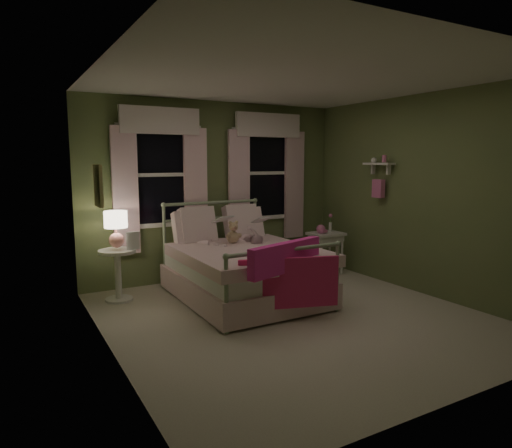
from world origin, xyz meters
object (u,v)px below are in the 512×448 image
nightstand_left (118,268)px  nightstand_right (326,239)px  teddy_bear (233,234)px  child_right (246,219)px  table_lamp (116,225)px  child_left (208,225)px  bed (243,269)px

nightstand_left → nightstand_right: 3.11m
teddy_bear → child_right: bearing=29.5°
child_right → nightstand_left: size_ratio=1.18×
nightstand_left → table_lamp: (0.00, 0.00, 0.54)m
teddy_bear → nightstand_right: size_ratio=0.47×
child_left → table_lamp: (-1.13, 0.25, 0.04)m
table_lamp → nightstand_right: size_ratio=0.71×
child_right → nightstand_right: 1.47m
nightstand_left → nightstand_right: (3.10, -0.20, 0.13)m
child_left → nightstand_right: (1.97, 0.05, -0.37)m
child_left → nightstand_left: 1.26m
teddy_bear → nightstand_left: (-1.41, 0.41, -0.37)m
child_right → nightstand_left: (-1.69, 0.25, -0.53)m
bed → nightstand_left: size_ratio=3.13×
child_right → nightstand_left: bearing=-3.1°
bed → table_lamp: (-1.41, 0.67, 0.57)m
child_left → table_lamp: size_ratio=1.52×
child_right → table_lamp: 1.71m
bed → child_left: child_left is taller
table_lamp → bed: bearing=-25.4°
teddy_bear → nightstand_left: bearing=163.9°
bed → table_lamp: bed is taller
child_right → teddy_bear: (-0.28, -0.16, -0.16)m
bed → child_left: bearing=123.6°
teddy_bear → nightstand_right: teddy_bear is taller
child_left → teddy_bear: 0.35m
nightstand_left → bed: bearing=-25.4°
child_right → table_lamp: bearing=-3.1°
child_right → table_lamp: (-1.69, 0.25, 0.00)m
child_left → child_right: bearing=164.3°
nightstand_left → table_lamp: bearing=90.0°
bed → teddy_bear: bed is taller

